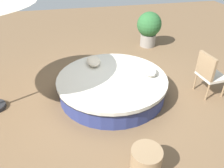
{
  "coord_description": "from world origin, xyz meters",
  "views": [
    {
      "loc": [
        -3.96,
        0.88,
        2.89
      ],
      "look_at": [
        0.0,
        0.0,
        0.27
      ],
      "focal_mm": 35.08,
      "sensor_mm": 36.0,
      "label": 1
    }
  ],
  "objects_px": {
    "round_bed": "(112,85)",
    "patio_chair": "(209,72)",
    "planter": "(149,27)",
    "throw_pillow_1": "(94,61)",
    "throw_pillow_0": "(149,70)",
    "side_table": "(146,162)"
  },
  "relations": [
    {
      "from": "round_bed",
      "to": "patio_chair",
      "type": "distance_m",
      "value": 2.11
    },
    {
      "from": "round_bed",
      "to": "planter",
      "type": "relative_size",
      "value": 2.17
    },
    {
      "from": "throw_pillow_1",
      "to": "patio_chair",
      "type": "height_order",
      "value": "patio_chair"
    },
    {
      "from": "throw_pillow_0",
      "to": "side_table",
      "type": "bearing_deg",
      "value": 158.84
    },
    {
      "from": "round_bed",
      "to": "side_table",
      "type": "xyz_separation_m",
      "value": [
        -2.09,
        -0.03,
        0.01
      ]
    },
    {
      "from": "planter",
      "to": "side_table",
      "type": "bearing_deg",
      "value": 159.2
    },
    {
      "from": "side_table",
      "to": "throw_pillow_1",
      "type": "bearing_deg",
      "value": 6.72
    },
    {
      "from": "patio_chair",
      "to": "planter",
      "type": "bearing_deg",
      "value": -179.18
    },
    {
      "from": "throw_pillow_1",
      "to": "side_table",
      "type": "bearing_deg",
      "value": -173.28
    },
    {
      "from": "throw_pillow_0",
      "to": "patio_chair",
      "type": "height_order",
      "value": "patio_chair"
    },
    {
      "from": "planter",
      "to": "round_bed",
      "type": "bearing_deg",
      "value": 144.46
    },
    {
      "from": "throw_pillow_0",
      "to": "throw_pillow_1",
      "type": "bearing_deg",
      "value": 57.19
    },
    {
      "from": "patio_chair",
      "to": "side_table",
      "type": "height_order",
      "value": "patio_chair"
    },
    {
      "from": "throw_pillow_1",
      "to": "side_table",
      "type": "relative_size",
      "value": 1.12
    },
    {
      "from": "throw_pillow_1",
      "to": "throw_pillow_0",
      "type": "bearing_deg",
      "value": -122.81
    },
    {
      "from": "round_bed",
      "to": "patio_chair",
      "type": "height_order",
      "value": "patio_chair"
    },
    {
      "from": "round_bed",
      "to": "planter",
      "type": "bearing_deg",
      "value": -35.54
    },
    {
      "from": "throw_pillow_1",
      "to": "planter",
      "type": "height_order",
      "value": "planter"
    },
    {
      "from": "round_bed",
      "to": "side_table",
      "type": "relative_size",
      "value": 5.04
    },
    {
      "from": "throw_pillow_0",
      "to": "planter",
      "type": "distance_m",
      "value": 2.67
    },
    {
      "from": "round_bed",
      "to": "throw_pillow_1",
      "type": "height_order",
      "value": "throw_pillow_1"
    },
    {
      "from": "patio_chair",
      "to": "side_table",
      "type": "bearing_deg",
      "value": -55.16
    }
  ]
}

